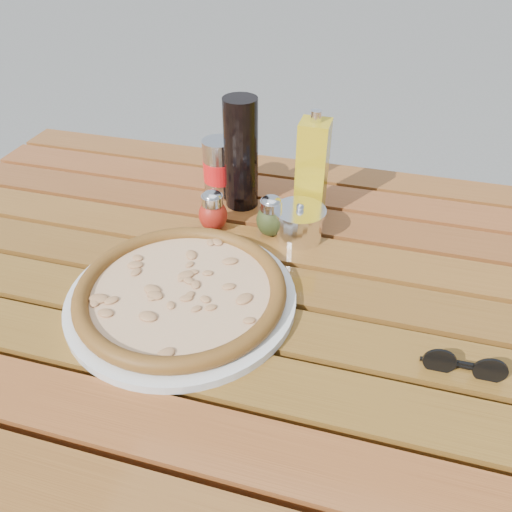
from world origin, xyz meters
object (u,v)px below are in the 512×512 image
(plate, at_px, (182,298))
(pepper_shaker, at_px, (213,211))
(olive_oil_cruet, at_px, (312,169))
(pizza, at_px, (181,290))
(table, at_px, (253,310))
(oregano_shaker, at_px, (271,217))
(dark_bottle, at_px, (241,154))
(parmesan_tin, at_px, (299,223))
(sunglasses, at_px, (464,366))
(soda_can, at_px, (219,168))

(plate, xyz_separation_m, pepper_shaker, (-0.02, 0.21, 0.03))
(plate, relative_size, olive_oil_cruet, 1.71)
(pizza, height_order, olive_oil_cruet, olive_oil_cruet)
(table, bearing_deg, pepper_shaker, 132.81)
(pizza, distance_m, oregano_shaker, 0.24)
(plate, bearing_deg, table, 43.57)
(plate, xyz_separation_m, dark_bottle, (0.01, 0.31, 0.10))
(oregano_shaker, bearing_deg, pepper_shaker, -173.89)
(table, bearing_deg, olive_oil_cruet, 76.81)
(parmesan_tin, height_order, sunglasses, parmesan_tin)
(table, bearing_deg, soda_can, 119.58)
(sunglasses, bearing_deg, parmesan_tin, 136.31)
(dark_bottle, xyz_separation_m, olive_oil_cruet, (0.14, 0.00, -0.01))
(pepper_shaker, relative_size, olive_oil_cruet, 0.39)
(pizza, relative_size, pepper_shaker, 5.16)
(dark_bottle, relative_size, olive_oil_cruet, 1.05)
(table, relative_size, oregano_shaker, 17.07)
(table, bearing_deg, parmesan_tin, 70.28)
(pepper_shaker, distance_m, olive_oil_cruet, 0.20)
(table, distance_m, sunglasses, 0.36)
(dark_bottle, distance_m, soda_can, 0.08)
(plate, bearing_deg, parmesan_tin, 57.94)
(dark_bottle, relative_size, sunglasses, 2.00)
(pizza, relative_size, olive_oil_cruet, 2.01)
(pizza, height_order, pepper_shaker, pepper_shaker)
(sunglasses, bearing_deg, oregano_shaker, 141.81)
(dark_bottle, height_order, parmesan_tin, dark_bottle)
(oregano_shaker, distance_m, soda_can, 0.18)
(plate, xyz_separation_m, pizza, (0.00, -0.00, 0.02))
(table, height_order, plate, plate)
(dark_bottle, relative_size, soda_can, 1.83)
(plate, xyz_separation_m, olive_oil_cruet, (0.14, 0.31, 0.09))
(pizza, height_order, sunglasses, sunglasses)
(table, relative_size, plate, 3.89)
(oregano_shaker, xyz_separation_m, soda_can, (-0.14, 0.12, 0.02))
(pepper_shaker, bearing_deg, dark_bottle, 76.09)
(plate, height_order, dark_bottle, dark_bottle)
(parmesan_tin, bearing_deg, table, -109.72)
(table, bearing_deg, oregano_shaker, 91.20)
(plate, bearing_deg, soda_can, 98.48)
(plate, bearing_deg, olive_oil_cruet, 65.22)
(dark_bottle, relative_size, parmesan_tin, 2.06)
(pizza, relative_size, parmesan_tin, 3.95)
(dark_bottle, distance_m, olive_oil_cruet, 0.14)
(plate, relative_size, soda_can, 3.00)
(soda_can, bearing_deg, sunglasses, -38.26)
(soda_can, bearing_deg, table, -60.42)
(pepper_shaker, relative_size, parmesan_tin, 0.77)
(table, distance_m, plate, 0.15)
(table, height_order, dark_bottle, dark_bottle)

